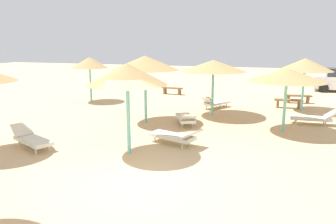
% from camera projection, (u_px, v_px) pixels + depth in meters
% --- Properties ---
extents(ground_plane, '(80.00, 80.00, 0.00)m').
position_uv_depth(ground_plane, '(135.00, 178.00, 8.63)').
color(ground_plane, '#D1B284').
extents(parasol_0, '(2.98, 2.98, 2.99)m').
position_uv_depth(parasol_0, '(145.00, 63.00, 14.08)').
color(parasol_0, '#6BC6BC').
rests_on(parasol_0, ground).
extents(parasol_2, '(2.98, 2.98, 2.57)m').
position_uv_depth(parasol_2, '(287.00, 75.00, 12.66)').
color(parasol_2, '#6BC6BC').
rests_on(parasol_2, ground).
extents(parasol_4, '(2.53, 2.53, 2.94)m').
position_uv_depth(parasol_4, '(127.00, 74.00, 10.01)').
color(parasol_4, '#6BC6BC').
rests_on(parasol_4, ground).
extents(parasol_6, '(3.14, 3.14, 2.73)m').
position_uv_depth(parasol_6, '(213.00, 66.00, 15.49)').
color(parasol_6, '#6BC6BC').
rests_on(parasol_6, ground).
extents(parasol_8, '(2.23, 2.23, 2.68)m').
position_uv_depth(parasol_8, '(90.00, 63.00, 19.28)').
color(parasol_8, '#6BC6BC').
rests_on(parasol_8, ground).
extents(parasol_9, '(2.78, 2.78, 2.76)m').
position_uv_depth(parasol_9, '(305.00, 65.00, 16.62)').
color(parasol_9, '#6BC6BC').
rests_on(parasol_9, ground).
extents(lounger_0, '(1.35, 2.00, 0.68)m').
position_uv_depth(lounger_0, '(186.00, 118.00, 14.13)').
color(lounger_0, silver).
rests_on(lounger_0, ground).
extents(lounger_2, '(1.90, 0.66, 0.70)m').
position_uv_depth(lounger_2, '(314.00, 118.00, 14.19)').
color(lounger_2, silver).
rests_on(lounger_2, ground).
extents(lounger_4, '(2.01, 1.23, 0.65)m').
position_uv_depth(lounger_4, '(175.00, 136.00, 11.43)').
color(lounger_4, silver).
rests_on(lounger_4, ground).
extents(lounger_5, '(1.97, 1.37, 0.74)m').
position_uv_depth(lounger_5, '(31.00, 139.00, 11.10)').
color(lounger_5, silver).
rests_on(lounger_5, ground).
extents(lounger_6, '(1.51, 1.93, 0.77)m').
position_uv_depth(lounger_6, '(215.00, 102.00, 17.68)').
color(lounger_6, silver).
rests_on(lounger_6, ground).
extents(bench_0, '(1.54, 0.57, 0.49)m').
position_uv_depth(bench_0, '(172.00, 89.00, 22.35)').
color(bench_0, brown).
rests_on(bench_0, ground).
extents(bench_1, '(1.53, 0.56, 0.49)m').
position_uv_depth(bench_1, '(298.00, 97.00, 19.17)').
color(bench_1, brown).
rests_on(bench_1, ground).
extents(bench_2, '(1.51, 0.42, 0.49)m').
position_uv_depth(bench_2, '(288.00, 102.00, 17.73)').
color(bench_2, brown).
rests_on(bench_2, ground).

